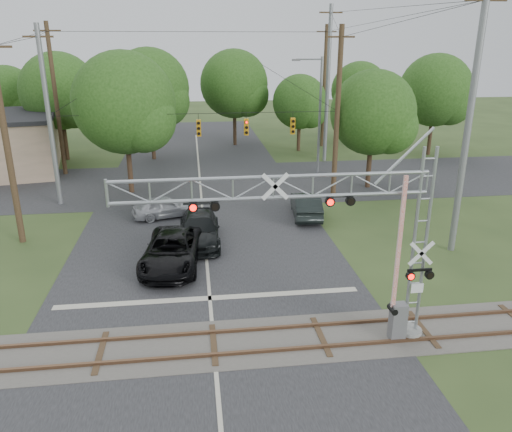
{
  "coord_description": "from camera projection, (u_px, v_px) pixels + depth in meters",
  "views": [
    {
      "loc": [
        -0.46,
        -13.6,
        10.46
      ],
      "look_at": [
        2.26,
        7.5,
        2.97
      ],
      "focal_mm": 35.0,
      "sensor_mm": 36.0,
      "label": 1
    }
  ],
  "objects": [
    {
      "name": "road_cross",
      "position": [
        200.0,
        183.0,
        38.71
      ],
      "size": [
        90.0,
        12.0,
        0.02
      ],
      "primitive_type": "cube",
      "color": "#242426",
      "rests_on": "ground"
    },
    {
      "name": "suv_dark",
      "position": [
        306.0,
        205.0,
        31.24
      ],
      "size": [
        2.13,
        4.79,
        1.53
      ],
      "primitive_type": "imported",
      "rotation": [
        0.0,
        0.0,
        3.03
      ],
      "color": "black",
      "rests_on": "ground"
    },
    {
      "name": "sedan_silver",
      "position": [
        165.0,
        207.0,
        31.08
      ],
      "size": [
        4.28,
        2.63,
        1.36
      ],
      "primitive_type": "imported",
      "rotation": [
        0.0,
        0.0,
        1.85
      ],
      "color": "#A3A6AB",
      "rests_on": "ground"
    },
    {
      "name": "streetlight",
      "position": [
        318.0,
        110.0,
        40.14
      ],
      "size": [
        2.48,
        0.26,
        9.31
      ],
      "color": "gray",
      "rests_on": "ground"
    },
    {
      "name": "ground",
      "position": [
        217.0,
        380.0,
        16.26
      ],
      "size": [
        160.0,
        160.0,
        0.0
      ],
      "primitive_type": "plane",
      "color": "#324620",
      "rests_on": "ground"
    },
    {
      "name": "traffic_signal_span",
      "position": [
        212.0,
        118.0,
        33.21
      ],
      "size": [
        19.34,
        0.36,
        11.5
      ],
      "color": "gray",
      "rests_on": "ground"
    },
    {
      "name": "treeline",
      "position": [
        197.0,
        94.0,
        45.05
      ],
      "size": [
        52.35,
        25.18,
        10.01
      ],
      "color": "#3B281A",
      "rests_on": "ground"
    },
    {
      "name": "car_dark",
      "position": [
        199.0,
        229.0,
        27.16
      ],
      "size": [
        2.23,
        5.35,
        1.55
      ],
      "primitive_type": "imported",
      "rotation": [
        0.0,
        0.0,
        -0.01
      ],
      "color": "black",
      "rests_on": "ground"
    },
    {
      "name": "utility_poles",
      "position": [
        250.0,
        101.0,
        36.89
      ],
      "size": [
        26.05,
        28.14,
        13.41
      ],
      "color": "#3C2D1C",
      "rests_on": "ground"
    },
    {
      "name": "crossing_gantry",
      "position": [
        332.0,
        229.0,
        16.8
      ],
      "size": [
        11.01,
        0.92,
        7.19
      ],
      "color": "gray",
      "rests_on": "ground"
    },
    {
      "name": "pickup_black",
      "position": [
        172.0,
        251.0,
        24.29
      ],
      "size": [
        3.29,
        6.0,
        1.59
      ],
      "primitive_type": "imported",
      "rotation": [
        0.0,
        0.0,
        -0.12
      ],
      "color": "black",
      "rests_on": "ground"
    },
    {
      "name": "railroad_track",
      "position": [
        214.0,
        345.0,
        18.12
      ],
      "size": [
        90.0,
        3.2,
        0.17
      ],
      "color": "#4A4740",
      "rests_on": "ground"
    },
    {
      "name": "road_main",
      "position": [
        206.0,
        256.0,
        25.61
      ],
      "size": [
        14.0,
        90.0,
        0.02
      ],
      "primitive_type": "cube",
      "color": "#242426",
      "rests_on": "ground"
    }
  ]
}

